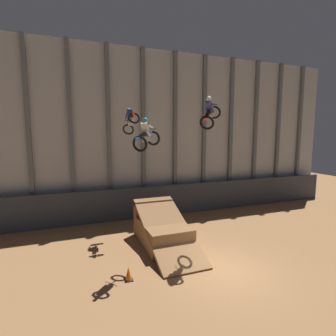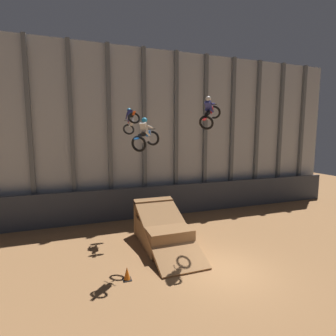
{
  "view_description": "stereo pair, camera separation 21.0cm",
  "coord_description": "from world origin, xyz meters",
  "px_view_note": "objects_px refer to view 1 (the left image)",
  "views": [
    {
      "loc": [
        -6.49,
        -9.49,
        6.15
      ],
      "look_at": [
        -1.15,
        4.61,
        4.19
      ],
      "focal_mm": 28.0,
      "sensor_mm": 36.0,
      "label": 1
    },
    {
      "loc": [
        -6.29,
        -9.56,
        6.15
      ],
      "look_at": [
        -1.15,
        4.61,
        4.19
      ],
      "focal_mm": 28.0,
      "sensor_mm": 36.0,
      "label": 2
    }
  ],
  "objects_px": {
    "dirt_ramp": "(162,229)",
    "traffic_cone_near_ramp": "(128,274)",
    "rider_bike_left_air": "(146,136)",
    "rider_bike_right_air": "(210,113)",
    "rider_bike_center_air": "(131,120)"
  },
  "relations": [
    {
      "from": "dirt_ramp",
      "to": "traffic_cone_near_ramp",
      "type": "distance_m",
      "value": 4.14
    },
    {
      "from": "rider_bike_left_air",
      "to": "rider_bike_right_air",
      "type": "distance_m",
      "value": 3.53
    },
    {
      "from": "dirt_ramp",
      "to": "traffic_cone_near_ramp",
      "type": "xyz_separation_m",
      "value": [
        -2.61,
        -3.18,
        -0.49
      ]
    },
    {
      "from": "rider_bike_right_air",
      "to": "traffic_cone_near_ramp",
      "type": "bearing_deg",
      "value": -116.85
    },
    {
      "from": "rider_bike_left_air",
      "to": "rider_bike_center_air",
      "type": "xyz_separation_m",
      "value": [
        0.19,
        4.05,
        0.91
      ]
    },
    {
      "from": "dirt_ramp",
      "to": "rider_bike_center_air",
      "type": "relative_size",
      "value": 3.21
    },
    {
      "from": "rider_bike_right_air",
      "to": "dirt_ramp",
      "type": "bearing_deg",
      "value": -175.68
    },
    {
      "from": "dirt_ramp",
      "to": "rider_bike_right_air",
      "type": "bearing_deg",
      "value": -41.46
    },
    {
      "from": "rider_bike_left_air",
      "to": "rider_bike_center_air",
      "type": "height_order",
      "value": "rider_bike_center_air"
    },
    {
      "from": "rider_bike_left_air",
      "to": "rider_bike_right_air",
      "type": "xyz_separation_m",
      "value": [
        3.34,
        0.05,
        1.13
      ]
    },
    {
      "from": "rider_bike_center_air",
      "to": "traffic_cone_near_ramp",
      "type": "distance_m",
      "value": 8.73
    },
    {
      "from": "rider_bike_right_air",
      "to": "rider_bike_center_air",
      "type": "bearing_deg",
      "value": 174.07
    },
    {
      "from": "dirt_ramp",
      "to": "rider_bike_left_air",
      "type": "height_order",
      "value": "rider_bike_left_air"
    },
    {
      "from": "rider_bike_right_air",
      "to": "traffic_cone_near_ramp",
      "type": "xyz_separation_m",
      "value": [
        -4.59,
        -1.43,
        -6.91
      ]
    },
    {
      "from": "rider_bike_left_air",
      "to": "rider_bike_center_air",
      "type": "distance_m",
      "value": 4.16
    }
  ]
}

